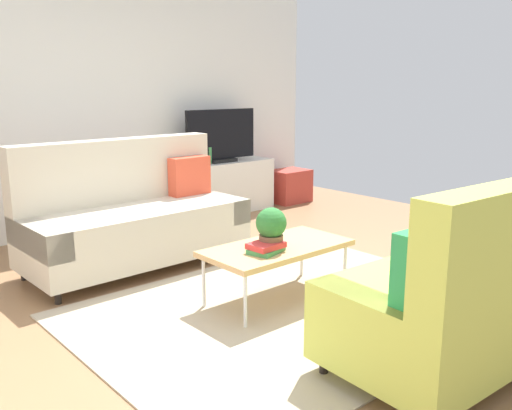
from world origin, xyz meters
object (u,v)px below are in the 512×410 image
(couch_beige, at_px, (134,216))
(bottle_2, at_px, (210,155))
(tv_console, at_px, (221,187))
(storage_trunk, at_px, (289,186))
(couch_green, at_px, (483,286))
(table_book_0, at_px, (266,250))
(potted_plant, at_px, (271,227))
(bottle_0, at_px, (195,159))
(coffee_table, at_px, (277,249))
(bottle_1, at_px, (203,157))
(tv, at_px, (221,137))
(vase_0, at_px, (178,161))

(couch_beige, xyz_separation_m, bottle_2, (1.63, 1.07, 0.30))
(tv_console, relative_size, storage_trunk, 2.69)
(tv_console, relative_size, bottle_2, 7.06)
(couch_green, height_order, table_book_0, couch_green)
(table_book_0, bearing_deg, potted_plant, 18.11)
(tv_console, bearing_deg, storage_trunk, -5.19)
(potted_plant, height_order, bottle_0, bottle_0)
(storage_trunk, distance_m, bottle_2, 1.39)
(couch_beige, xyz_separation_m, tv_console, (1.81, 1.11, -0.12))
(coffee_table, height_order, bottle_1, bottle_1)
(couch_beige, relative_size, table_book_0, 7.98)
(couch_beige, height_order, bottle_0, couch_beige)
(couch_beige, xyz_separation_m, tv, (1.81, 1.09, 0.51))
(couch_beige, height_order, table_book_0, couch_beige)
(tv, relative_size, storage_trunk, 1.92)
(vase_0, distance_m, bottle_1, 0.30)
(couch_green, bearing_deg, bottle_1, 81.01)
(couch_green, xyz_separation_m, tv, (1.14, 3.93, 0.51))
(coffee_table, distance_m, storage_trunk, 3.51)
(storage_trunk, relative_size, bottle_0, 3.29)
(bottle_0, bearing_deg, couch_green, -100.79)
(vase_0, height_order, bottle_2, bottle_2)
(storage_trunk, relative_size, table_book_0, 2.17)
(couch_beige, bearing_deg, vase_0, -137.82)
(bottle_0, bearing_deg, coffee_table, -112.41)
(table_book_0, distance_m, bottle_0, 2.85)
(storage_trunk, xyz_separation_m, potted_plant, (-2.63, -2.48, 0.36))
(table_book_0, xyz_separation_m, bottle_1, (1.31, 2.57, 0.29))
(storage_trunk, height_order, bottle_2, bottle_2)
(table_book_0, height_order, bottle_1, bottle_1)
(coffee_table, height_order, vase_0, vase_0)
(storage_trunk, xyz_separation_m, bottle_0, (-1.50, 0.06, 0.50))
(couch_green, xyz_separation_m, table_book_0, (-0.46, 1.35, -0.01))
(bottle_0, bearing_deg, couch_beige, -142.86)
(tv_console, height_order, bottle_0, bottle_0)
(table_book_0, height_order, bottle_0, bottle_0)
(bottle_1, bearing_deg, couch_beige, -144.83)
(coffee_table, relative_size, tv_console, 0.79)
(bottle_0, bearing_deg, tv_console, 5.73)
(tv_console, xyz_separation_m, bottle_1, (-0.29, -0.04, 0.41))
(tv_console, height_order, table_book_0, tv_console)
(couch_green, xyz_separation_m, storage_trunk, (2.24, 3.85, -0.22))
(tv_console, distance_m, storage_trunk, 1.11)
(tv, bearing_deg, storage_trunk, -4.16)
(bottle_1, bearing_deg, coffee_table, -114.46)
(coffee_table, relative_size, tv, 1.10)
(bottle_1, bearing_deg, potted_plant, -116.03)
(bottle_0, relative_size, bottle_2, 0.80)
(potted_plant, height_order, bottle_2, bottle_2)
(table_book_0, distance_m, vase_0, 2.86)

